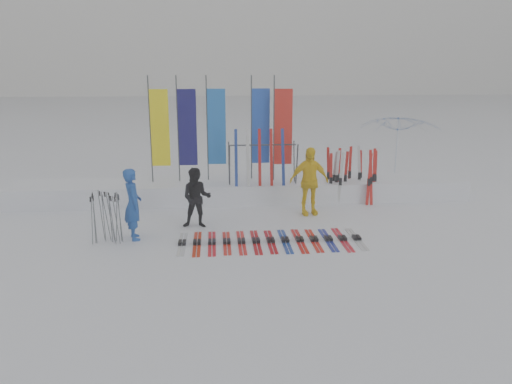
{
  "coord_description": "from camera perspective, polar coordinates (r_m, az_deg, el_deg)",
  "views": [
    {
      "loc": [
        -0.82,
        -10.45,
        4.07
      ],
      "look_at": [
        0.2,
        1.6,
        1.0
      ],
      "focal_mm": 35.0,
      "sensor_mm": 36.0,
      "label": 1
    }
  ],
  "objects": [
    {
      "name": "person_blue",
      "position": [
        12.24,
        -13.9,
        -1.36
      ],
      "size": [
        0.58,
        0.73,
        1.74
      ],
      "primitive_type": "imported",
      "rotation": [
        0.0,
        0.0,
        1.87
      ],
      "color": "#1B48A1",
      "rests_on": "ground"
    },
    {
      "name": "ski_rack",
      "position": [
        14.97,
        0.76,
        3.9
      ],
      "size": [
        2.04,
        0.8,
        1.23
      ],
      "color": "#383A3F",
      "rests_on": "ground"
    },
    {
      "name": "ski_row",
      "position": [
        11.91,
        1.66,
        -5.57
      ],
      "size": [
        4.34,
        1.69,
        0.07
      ],
      "color": "silver",
      "rests_on": "ground"
    },
    {
      "name": "pole_cluster",
      "position": [
        12.24,
        -16.61,
        -2.86
      ],
      "size": [
        0.69,
        0.58,
        1.25
      ],
      "color": "#595B60",
      "rests_on": "ground"
    },
    {
      "name": "ground",
      "position": [
        11.25,
        -0.33,
        -6.97
      ],
      "size": [
        120.0,
        120.0,
        0.0
      ],
      "primitive_type": "plane",
      "color": "white",
      "rests_on": "ground"
    },
    {
      "name": "person_black",
      "position": [
        12.86,
        -6.8,
        -0.68
      ],
      "size": [
        0.8,
        0.64,
        1.56
      ],
      "primitive_type": "imported",
      "rotation": [
        0.0,
        0.0,
        -0.07
      ],
      "color": "black",
      "rests_on": "ground"
    },
    {
      "name": "feather_flags",
      "position": [
        15.35,
        -4.03,
        7.37
      ],
      "size": [
        4.31,
        0.29,
        3.2
      ],
      "color": "#383A3F",
      "rests_on": "ground"
    },
    {
      "name": "person_yellow",
      "position": [
        13.95,
        6.07,
        1.25
      ],
      "size": [
        1.17,
        0.61,
        1.91
      ],
      "primitive_type": "imported",
      "rotation": [
        0.0,
        0.0,
        0.13
      ],
      "color": "yellow",
      "rests_on": "ground"
    },
    {
      "name": "upright_skis",
      "position": [
        15.58,
        10.8,
        1.86
      ],
      "size": [
        1.5,
        1.08,
        1.69
      ],
      "color": "red",
      "rests_on": "ground"
    },
    {
      "name": "tent_canopy",
      "position": [
        18.01,
        15.93,
        4.66
      ],
      "size": [
        3.57,
        3.6,
        2.48
      ],
      "primitive_type": "imported",
      "rotation": [
        0.0,
        0.0,
        0.4
      ],
      "color": "white",
      "rests_on": "ground"
    },
    {
      "name": "snow_bank",
      "position": [
        15.54,
        -1.67,
        0.19
      ],
      "size": [
        14.0,
        1.6,
        0.6
      ],
      "primitive_type": "cube",
      "color": "white",
      "rests_on": "ground"
    }
  ]
}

